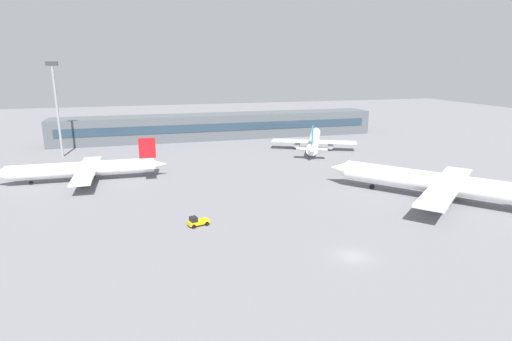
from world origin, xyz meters
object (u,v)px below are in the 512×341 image
Objects in this scene: airplane_far at (314,140)px; baggage_tug_yellow at (197,221)px; airplane_near at (439,183)px; floodlight_tower_west at (56,103)px; airplane_mid at (82,169)px.

airplane_far is 9.35× the size of baggage_tug_yellow.
baggage_tug_yellow is (-48.83, -0.50, -2.78)m from airplane_near.
floodlight_tower_west is (-77.01, 9.61, 12.92)m from airplane_far.
airplane_mid is 1.41× the size of floodlight_tower_west.
baggage_tug_yellow is at bearing -64.34° from floodlight_tower_west.
airplane_mid is at bearing 122.41° from baggage_tug_yellow.
airplane_far is 78.68m from floodlight_tower_west.
airplane_near is 103.80m from floodlight_tower_west.
airplane_near is 1.39× the size of floodlight_tower_west.
airplane_mid is at bearing -163.08° from airplane_far.
airplane_near is 48.91m from baggage_tug_yellow.
airplane_near is 55.25m from airplane_far.
airplane_far is (67.89, 20.65, -0.01)m from airplane_mid.
baggage_tug_yellow is at bearing -179.41° from airplane_near.
airplane_mid is (-71.06, 34.50, -0.64)m from airplane_near.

